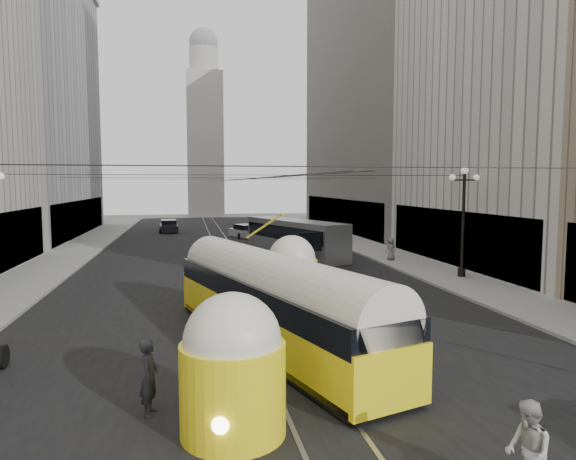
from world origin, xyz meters
name	(u,v)px	position (x,y,z in m)	size (l,w,h in m)	color
road	(226,252)	(0.00, 32.50, 0.00)	(20.00, 85.00, 0.02)	black
sidewalk_left	(79,249)	(-12.00, 36.00, 0.07)	(4.00, 72.00, 0.15)	gray
sidewalk_right	(354,243)	(12.00, 36.00, 0.07)	(4.00, 72.00, 0.15)	gray
rail_left	(217,252)	(-0.75, 32.50, 0.00)	(0.12, 85.00, 0.04)	gray
rail_right	(236,252)	(0.75, 32.50, 0.00)	(0.12, 85.00, 0.04)	gray
building_left_far	(15,96)	(-19.99, 48.00, 14.31)	(12.60, 28.60, 28.60)	#999999
building_right_far	(389,90)	(20.00, 48.00, 16.31)	(12.60, 32.60, 32.60)	#514C47
distant_tower	(205,128)	(0.00, 80.00, 14.97)	(6.00, 6.00, 31.36)	#B2AFA8
lamppost_right_mid	(463,215)	(12.60, 18.00, 3.74)	(1.86, 0.44, 6.37)	black
catenary	(228,179)	(0.12, 31.49, 5.88)	(25.00, 72.00, 0.23)	black
streetcar	(273,301)	(-0.23, 7.84, 1.58)	(6.07, 14.28, 3.24)	yellow
city_bus	(295,237)	(4.92, 28.76, 1.53)	(6.00, 11.40, 2.79)	gray
sedan_white_far	(245,232)	(2.71, 43.29, 0.61)	(3.21, 4.60, 1.34)	silver
sedan_dark_far	(169,227)	(-5.21, 50.59, 0.65)	(2.25, 4.66, 1.43)	black
pedestrian_crossing_a	(149,377)	(-3.98, 3.30, 0.93)	(0.68, 0.44, 1.86)	black
pedestrian_crossing_b	(528,452)	(2.75, -1.47, 0.90)	(0.88, 0.68, 1.80)	#A5A29A
pedestrian_sidewalk_right	(391,249)	(11.04, 24.86, 0.94)	(0.77, 0.47, 1.58)	slate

